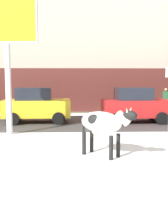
# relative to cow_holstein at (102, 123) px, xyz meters

# --- Properties ---
(ground_plane) EXTENTS (120.00, 120.00, 0.00)m
(ground_plane) POSITION_rel_cow_holstein_xyz_m (-0.91, -1.41, -1.00)
(ground_plane) COLOR white
(road_strip) EXTENTS (60.00, 5.60, 0.01)m
(road_strip) POSITION_rel_cow_holstein_xyz_m (-0.91, 6.70, -1.00)
(road_strip) COLOR #423F3F
(road_strip) RESTS_ON ground
(building_facade) EXTENTS (44.00, 6.10, 13.00)m
(building_facade) POSITION_rel_cow_holstein_xyz_m (-0.91, 13.20, 5.48)
(building_facade) COLOR #BCB29E
(building_facade) RESTS_ON ground
(cow_holstein) EXTENTS (1.72, 1.54, 1.54)m
(cow_holstein) POSITION_rel_cow_holstein_xyz_m (0.00, 0.00, 0.00)
(cow_holstein) COLOR silver
(cow_holstein) RESTS_ON ground
(billboard) EXTENTS (2.53, 0.45, 5.56)m
(billboard) POSITION_rel_cow_holstein_xyz_m (-3.53, 3.46, 3.31)
(billboard) COLOR silver
(billboard) RESTS_ON ground
(car_yellow_hatchback) EXTENTS (3.58, 2.05, 1.86)m
(car_yellow_hatchback) POSITION_rel_cow_holstein_xyz_m (-2.84, 6.79, -0.07)
(car_yellow_hatchback) COLOR gold
(car_yellow_hatchback) RESTS_ON ground
(car_red_hatchback) EXTENTS (3.58, 2.05, 1.86)m
(car_red_hatchback) POSITION_rel_cow_holstein_xyz_m (2.41, 6.66, -0.07)
(car_red_hatchback) COLOR red
(car_red_hatchback) RESTS_ON ground
(pedestrian_by_cars) EXTENTS (0.36, 0.24, 1.73)m
(pedestrian_by_cars) POSITION_rel_cow_holstein_xyz_m (5.11, 9.97, -0.12)
(pedestrian_by_cars) COLOR #282833
(pedestrian_by_cars) RESTS_ON ground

